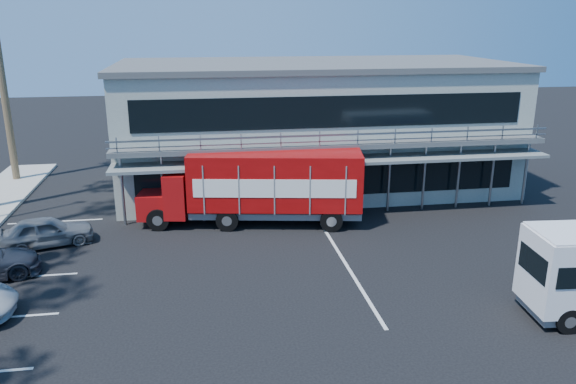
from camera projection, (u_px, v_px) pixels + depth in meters
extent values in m
plane|color=black|center=(314.00, 305.00, 19.75)|extent=(120.00, 120.00, 0.00)
cube|color=#949C8F|center=(314.00, 127.00, 33.33)|extent=(22.00, 10.00, 7.00)
cube|color=#515454|center=(314.00, 64.00, 32.25)|extent=(22.40, 10.40, 0.30)
cube|color=#515454|center=(336.00, 146.00, 28.01)|extent=(22.00, 1.20, 0.25)
cube|color=gray|center=(339.00, 138.00, 27.35)|extent=(22.00, 0.08, 0.90)
cube|color=slate|center=(337.00, 161.00, 27.94)|extent=(22.00, 1.80, 0.15)
cube|color=black|center=(332.00, 181.00, 29.15)|extent=(20.00, 0.06, 1.60)
cube|color=black|center=(334.00, 112.00, 28.09)|extent=(20.00, 0.06, 1.60)
cylinder|color=brown|center=(3.00, 84.00, 33.18)|extent=(0.44, 0.44, 12.00)
cube|color=#9D0C0D|center=(157.00, 203.00, 27.53)|extent=(1.82, 2.53, 1.23)
cube|color=#9D0C0D|center=(179.00, 192.00, 27.35)|extent=(1.46, 2.71, 2.16)
cube|color=black|center=(178.00, 179.00, 27.17)|extent=(0.43, 2.16, 0.72)
cube|color=#A20A0A|center=(275.00, 179.00, 27.08)|extent=(8.54, 3.95, 2.67)
cube|color=slate|center=(276.00, 210.00, 27.55)|extent=(8.48, 3.57, 0.31)
cube|color=white|center=(274.00, 189.00, 25.87)|extent=(7.46, 1.33, 0.87)
cube|color=white|center=(276.00, 174.00, 28.35)|extent=(7.46, 1.33, 0.87)
cylinder|color=black|center=(158.00, 220.00, 26.59)|extent=(1.10, 0.46, 1.07)
cylinder|color=black|center=(168.00, 205.00, 28.75)|extent=(1.10, 0.46, 1.07)
cylinder|color=black|center=(227.00, 220.00, 26.54)|extent=(1.10, 0.46, 1.07)
cylinder|color=black|center=(232.00, 205.00, 28.70)|extent=(1.10, 0.46, 1.07)
cylinder|color=black|center=(331.00, 221.00, 26.47)|extent=(1.10, 0.46, 1.07)
cylinder|color=black|center=(329.00, 206.00, 28.63)|extent=(1.10, 0.46, 1.07)
cube|color=black|center=(533.00, 263.00, 18.28)|extent=(0.20, 1.78, 0.86)
cylinder|color=black|center=(568.00, 320.00, 17.90)|extent=(0.89, 0.35, 0.87)
cylinder|color=black|center=(538.00, 293.00, 19.73)|extent=(0.89, 0.35, 0.87)
imported|color=slate|center=(46.00, 231.00, 24.76)|extent=(4.24, 2.68, 1.34)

